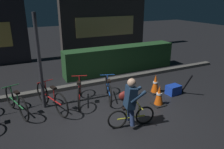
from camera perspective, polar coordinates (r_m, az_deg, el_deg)
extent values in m
plane|color=black|center=(5.93, 0.80, -10.28)|extent=(40.00, 40.00, 0.00)
cube|color=#56544F|center=(7.74, -6.51, -2.49)|extent=(12.00, 0.24, 0.12)
cube|color=#214723|center=(9.05, 2.24, 4.11)|extent=(4.80, 0.70, 1.07)
cube|color=#383330|center=(12.89, -2.15, 17.49)|extent=(5.18, 0.50, 4.95)
cube|color=#F2D172|center=(12.73, -1.58, 12.61)|extent=(3.63, 0.04, 1.10)
cylinder|color=#2D2D33|center=(6.06, -18.63, 2.88)|extent=(0.10, 0.10, 2.64)
torus|color=black|center=(6.74, -25.41, -5.44)|extent=(0.23, 0.63, 0.64)
torus|color=black|center=(5.91, -22.41, -8.50)|extent=(0.23, 0.63, 0.64)
cylinder|color=#236B38|center=(6.32, -24.01, -6.87)|extent=(0.32, 0.92, 0.04)
cylinder|color=#236B38|center=(6.10, -23.70, -5.92)|extent=(0.03, 0.03, 0.36)
cube|color=black|center=(6.03, -23.93, -4.38)|extent=(0.15, 0.22, 0.05)
cylinder|color=#236B38|center=(6.47, -25.05, -4.45)|extent=(0.03, 0.03, 0.40)
cylinder|color=#236B38|center=(6.40, -25.31, -2.80)|extent=(0.45, 0.16, 0.02)
torus|color=black|center=(6.61, -17.90, -4.69)|extent=(0.25, 0.67, 0.68)
torus|color=black|center=(5.78, -13.33, -7.87)|extent=(0.25, 0.67, 0.68)
cylinder|color=#B21919|center=(6.19, -15.77, -6.18)|extent=(0.35, 0.99, 0.04)
cylinder|color=#B21919|center=(5.96, -15.12, -5.09)|extent=(0.03, 0.03, 0.38)
cube|color=black|center=(5.88, -15.28, -3.39)|extent=(0.16, 0.22, 0.05)
cylinder|color=#B21919|center=(6.33, -17.17, -3.56)|extent=(0.03, 0.03, 0.43)
cylinder|color=#B21919|center=(6.25, -17.37, -1.74)|extent=(0.45, 0.16, 0.02)
torus|color=black|center=(6.91, -8.46, -2.96)|extent=(0.26, 0.63, 0.66)
torus|color=black|center=(6.02, -8.75, -6.54)|extent=(0.26, 0.63, 0.66)
cylinder|color=#B21919|center=(6.46, -8.60, -4.63)|extent=(0.36, 0.94, 0.04)
cylinder|color=#B21919|center=(6.23, -8.73, -3.73)|extent=(0.03, 0.03, 0.37)
cube|color=black|center=(6.16, -8.82, -2.16)|extent=(0.16, 0.22, 0.05)
cylinder|color=#B21919|center=(6.63, -8.61, -2.04)|extent=(0.03, 0.03, 0.41)
cylinder|color=#B21919|center=(6.55, -8.70, -0.36)|extent=(0.44, 0.18, 0.02)
torus|color=black|center=(7.04, -1.36, -2.49)|extent=(0.24, 0.60, 0.62)
torus|color=black|center=(6.20, -0.52, -5.66)|extent=(0.24, 0.60, 0.62)
cylinder|color=#19479E|center=(6.62, -0.97, -3.97)|extent=(0.33, 0.88, 0.04)
cylinder|color=#19479E|center=(6.40, -0.82, -3.14)|extent=(0.03, 0.03, 0.34)
cube|color=black|center=(6.34, -0.83, -1.71)|extent=(0.16, 0.22, 0.05)
cylinder|color=#19479E|center=(6.78, -1.20, -1.63)|extent=(0.03, 0.03, 0.39)
cylinder|color=#19479E|center=(6.71, -1.21, -0.09)|extent=(0.44, 0.17, 0.02)
cube|color=black|center=(6.52, 12.18, -7.70)|extent=(0.36, 0.36, 0.03)
cone|color=#EA560F|center=(6.38, 12.38, -5.25)|extent=(0.26, 0.26, 0.58)
cylinder|color=white|center=(6.37, 12.40, -5.01)|extent=(0.16, 0.16, 0.05)
cube|color=black|center=(7.30, 11.26, -4.56)|extent=(0.36, 0.36, 0.03)
cone|color=#EA560F|center=(7.17, 11.43, -2.27)|extent=(0.26, 0.26, 0.60)
cylinder|color=white|center=(7.16, 11.44, -2.05)|extent=(0.16, 0.16, 0.05)
cube|color=#193DB7|center=(7.27, 15.95, -3.90)|extent=(0.47, 0.36, 0.30)
torus|color=black|center=(5.43, 8.67, -10.65)|extent=(0.48, 0.13, 0.48)
torus|color=black|center=(5.21, 1.41, -11.81)|extent=(0.48, 0.13, 0.48)
cylinder|color=gold|center=(5.31, 5.12, -11.24)|extent=(0.70, 0.16, 0.04)
cylinder|color=gold|center=(5.20, 3.88, -10.20)|extent=(0.03, 0.03, 0.26)
cube|color=black|center=(5.14, 3.91, -8.92)|extent=(0.21, 0.13, 0.05)
cylinder|color=gold|center=(5.30, 7.16, -9.53)|extent=(0.03, 0.03, 0.30)
cylinder|color=gold|center=(5.23, 7.23, -8.11)|extent=(0.11, 0.46, 0.02)
cylinder|color=navy|center=(5.35, 4.56, -10.20)|extent=(0.15, 0.22, 0.42)
cylinder|color=navy|center=(5.19, 5.32, -11.25)|extent=(0.15, 0.22, 0.42)
cube|color=#192D47|center=(5.04, 4.88, -5.99)|extent=(0.31, 0.36, 0.54)
sphere|color=tan|center=(4.90, 5.22, -2.16)|extent=(0.20, 0.20, 0.20)
cylinder|color=#192D47|center=(5.18, 5.82, -4.66)|extent=(0.40, 0.15, 0.29)
cylinder|color=#192D47|center=(4.95, 6.99, -5.93)|extent=(0.40, 0.15, 0.29)
ellipsoid|color=maroon|center=(5.21, 3.49, -5.65)|extent=(0.34, 0.21, 0.24)
cylinder|color=black|center=(7.20, 19.11, -2.48)|extent=(0.10, 0.47, 0.76)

